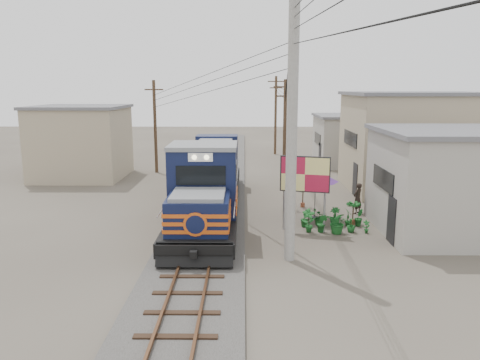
{
  "coord_description": "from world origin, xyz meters",
  "views": [
    {
      "loc": [
        1.77,
        -17.52,
        6.53
      ],
      "look_at": [
        1.57,
        4.06,
        2.2
      ],
      "focal_mm": 35.0,
      "sensor_mm": 36.0,
      "label": 1
    }
  ],
  "objects_px": {
    "market_umbrella": "(316,176)",
    "vendor": "(358,198)",
    "locomotive": "(210,181)",
    "billboard": "(305,176)"
  },
  "relations": [
    {
      "from": "billboard",
      "to": "market_umbrella",
      "type": "height_order",
      "value": "billboard"
    },
    {
      "from": "locomotive",
      "to": "market_umbrella",
      "type": "distance_m",
      "value": 5.41
    },
    {
      "from": "billboard",
      "to": "market_umbrella",
      "type": "bearing_deg",
      "value": 82.22
    },
    {
      "from": "locomotive",
      "to": "market_umbrella",
      "type": "relative_size",
      "value": 6.29
    },
    {
      "from": "locomotive",
      "to": "vendor",
      "type": "height_order",
      "value": "locomotive"
    },
    {
      "from": "market_umbrella",
      "to": "vendor",
      "type": "relative_size",
      "value": 1.56
    },
    {
      "from": "billboard",
      "to": "vendor",
      "type": "relative_size",
      "value": 2.14
    },
    {
      "from": "locomotive",
      "to": "market_umbrella",
      "type": "height_order",
      "value": "locomotive"
    },
    {
      "from": "locomotive",
      "to": "vendor",
      "type": "distance_m",
      "value": 7.73
    },
    {
      "from": "market_umbrella",
      "to": "vendor",
      "type": "xyz_separation_m",
      "value": [
        2.38,
        1.04,
        -1.39
      ]
    }
  ]
}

